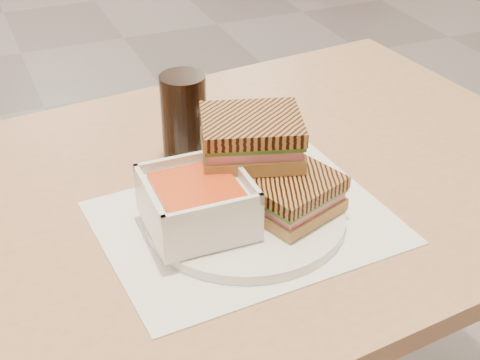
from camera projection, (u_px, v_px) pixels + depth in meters
name	position (u px, v px, depth m)	size (l,w,h in m)	color
main_table	(179.00, 266.00, 1.01)	(1.27, 0.82, 0.75)	tan
tray_liner	(246.00, 223.00, 0.91)	(0.38, 0.31, 0.00)	white
plate	(245.00, 216.00, 0.91)	(0.26, 0.26, 0.01)	white
soup_bowl	(197.00, 204.00, 0.86)	(0.13, 0.13, 0.07)	white
panini_lower	(294.00, 195.00, 0.89)	(0.13, 0.12, 0.05)	tan
panini_upper	(251.00, 137.00, 0.90)	(0.15, 0.14, 0.06)	tan
cola_glass	(184.00, 121.00, 1.00)	(0.06, 0.06, 0.14)	black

